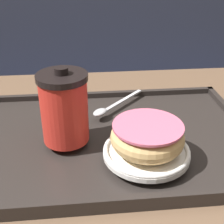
% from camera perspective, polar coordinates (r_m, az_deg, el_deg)
% --- Properties ---
extents(booth_bench, '(1.55, 0.44, 1.00)m').
position_cam_1_polar(booth_bench, '(1.52, -3.08, -0.36)').
color(booth_bench, '#33384C').
rests_on(booth_bench, ground_plane).
extents(cafe_table, '(0.80, 0.78, 0.72)m').
position_cam_1_polar(cafe_table, '(0.70, 1.02, -19.02)').
color(cafe_table, brown).
rests_on(cafe_table, ground_plane).
extents(serving_tray, '(0.52, 0.36, 0.02)m').
position_cam_1_polar(serving_tray, '(0.59, 0.00, -4.86)').
color(serving_tray, '#282321').
rests_on(serving_tray, cafe_table).
extents(coffee_cup_front, '(0.09, 0.09, 0.13)m').
position_cam_1_polar(coffee_cup_front, '(0.53, -8.72, 0.82)').
color(coffee_cup_front, red).
rests_on(coffee_cup_front, serving_tray).
extents(plate_with_chocolate_donut, '(0.14, 0.14, 0.01)m').
position_cam_1_polar(plate_with_chocolate_donut, '(0.52, 6.31, -7.16)').
color(plate_with_chocolate_donut, white).
rests_on(plate_with_chocolate_donut, serving_tray).
extents(donut_chocolate_glazed, '(0.12, 0.12, 0.04)m').
position_cam_1_polar(donut_chocolate_glazed, '(0.50, 6.48, -4.47)').
color(donut_chocolate_glazed, '#DBB270').
rests_on(donut_chocolate_glazed, plate_with_chocolate_donut).
extents(spoon, '(0.12, 0.13, 0.01)m').
position_cam_1_polar(spoon, '(0.65, -0.71, 0.72)').
color(spoon, silver).
rests_on(spoon, serving_tray).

